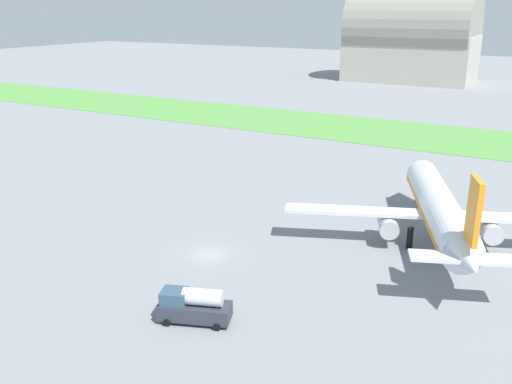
% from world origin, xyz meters
% --- Properties ---
extents(ground_plane, '(600.00, 600.00, 0.00)m').
position_xyz_m(ground_plane, '(0.00, 0.00, 0.00)').
color(ground_plane, gray).
extents(grass_taxiway_strip, '(360.00, 28.00, 0.08)m').
position_xyz_m(grass_taxiway_strip, '(0.00, 73.66, 0.04)').
color(grass_taxiway_strip, '#549342').
rests_on(grass_taxiway_strip, ground_plane).
extents(airplane_midfield_jet, '(34.29, 34.05, 12.68)m').
position_xyz_m(airplane_midfield_jet, '(22.17, 15.08, 4.57)').
color(airplane_midfield_jet, silver).
rests_on(airplane_midfield_jet, ground_plane).
extents(fuel_truck_near_gate, '(6.93, 4.48, 3.29)m').
position_xyz_m(fuel_truck_near_gate, '(6.72, -12.48, 1.58)').
color(fuel_truck_near_gate, '#2D333D').
rests_on(fuel_truck_near_gate, ground_plane).
extents(hangar_distant, '(45.38, 31.12, 35.16)m').
position_xyz_m(hangar_distant, '(-20.19, 166.60, 15.86)').
color(hangar_distant, '#B2AD9E').
rests_on(hangar_distant, ground_plane).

